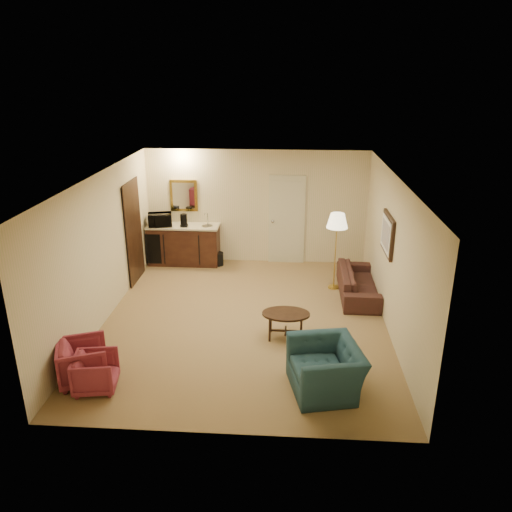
{
  "coord_description": "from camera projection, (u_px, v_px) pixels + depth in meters",
  "views": [
    {
      "loc": [
        0.74,
        -7.98,
        4.23
      ],
      "look_at": [
        0.16,
        0.5,
        1.05
      ],
      "focal_mm": 35.0,
      "sensor_mm": 36.0,
      "label": 1
    }
  ],
  "objects": [
    {
      "name": "rose_chair_near",
      "position": [
        83.0,
        360.0,
        7.13
      ],
      "size": [
        0.82,
        0.85,
        0.68
      ],
      "primitive_type": "imported",
      "rotation": [
        0.0,
        0.0,
        1.96
      ],
      "color": "#963148",
      "rests_on": "ground"
    },
    {
      "name": "ground",
      "position": [
        245.0,
        320.0,
        8.98
      ],
      "size": [
        6.0,
        6.0,
        0.0
      ],
      "primitive_type": "plane",
      "color": "olive",
      "rests_on": "ground"
    },
    {
      "name": "wetbar_cabinet",
      "position": [
        184.0,
        244.0,
        11.47
      ],
      "size": [
        1.64,
        0.58,
        0.92
      ],
      "primitive_type": "cube",
      "color": "#3C2013",
      "rests_on": "ground"
    },
    {
      "name": "rose_chair_far",
      "position": [
        96.0,
        371.0,
        6.96
      ],
      "size": [
        0.62,
        0.65,
        0.59
      ],
      "primitive_type": "imported",
      "rotation": [
        0.0,
        0.0,
        1.73
      ],
      "color": "#963148",
      "rests_on": "ground"
    },
    {
      "name": "room_walls",
      "position": [
        243.0,
        216.0,
        9.11
      ],
      "size": [
        5.02,
        6.01,
        2.61
      ],
      "color": "beige",
      "rests_on": "ground"
    },
    {
      "name": "sofa",
      "position": [
        358.0,
        279.0,
        9.86
      ],
      "size": [
        0.55,
        1.82,
        0.71
      ],
      "primitive_type": "imported",
      "rotation": [
        0.0,
        0.0,
        1.56
      ],
      "color": "black",
      "rests_on": "ground"
    },
    {
      "name": "coffee_maker",
      "position": [
        184.0,
        220.0,
        11.17
      ],
      "size": [
        0.16,
        0.16,
        0.29
      ],
      "primitive_type": "cylinder",
      "rotation": [
        0.0,
        0.0,
        0.08
      ],
      "color": "black",
      "rests_on": "wetbar_cabinet"
    },
    {
      "name": "coffee_table",
      "position": [
        286.0,
        325.0,
        8.33
      ],
      "size": [
        0.81,
        0.55,
        0.46
      ],
      "primitive_type": "cube",
      "rotation": [
        0.0,
        0.0,
        -0.02
      ],
      "color": "black",
      "rests_on": "ground"
    },
    {
      "name": "floor_lamp",
      "position": [
        335.0,
        251.0,
        10.04
      ],
      "size": [
        0.47,
        0.47,
        1.6
      ],
      "primitive_type": "cube",
      "rotation": [
        0.0,
        0.0,
        -0.1
      ],
      "color": "gold",
      "rests_on": "ground"
    },
    {
      "name": "waste_bin",
      "position": [
        218.0,
        259.0,
        11.46
      ],
      "size": [
        0.26,
        0.26,
        0.3
      ],
      "primitive_type": "cylinder",
      "rotation": [
        0.0,
        0.0,
        0.07
      ],
      "color": "black",
      "rests_on": "ground"
    },
    {
      "name": "microwave",
      "position": [
        160.0,
        218.0,
        11.21
      ],
      "size": [
        0.58,
        0.4,
        0.35
      ],
      "primitive_type": "imported",
      "rotation": [
        0.0,
        0.0,
        0.24
      ],
      "color": "black",
      "rests_on": "wetbar_cabinet"
    },
    {
      "name": "teal_armchair",
      "position": [
        326.0,
        361.0,
        6.89
      ],
      "size": [
        0.89,
        1.17,
        0.91
      ],
      "primitive_type": "imported",
      "rotation": [
        0.0,
        0.0,
        -1.35
      ],
      "color": "#1F404D",
      "rests_on": "ground"
    }
  ]
}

